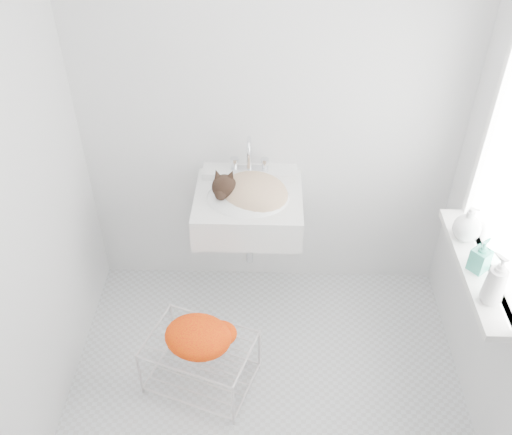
{
  "coord_description": "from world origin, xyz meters",
  "views": [
    {
      "loc": [
        -0.0,
        -1.84,
        2.74
      ],
      "look_at": [
        -0.07,
        0.5,
        0.88
      ],
      "focal_mm": 39.99,
      "sensor_mm": 36.0,
      "label": 1
    }
  ],
  "objects_px": {
    "bottle_a": "(489,300)",
    "bottle_b": "(477,269)",
    "sink": "(248,195)",
    "wire_rack": "(201,363)",
    "cat": "(251,191)",
    "bottle_c": "(464,237)"
  },
  "relations": [
    {
      "from": "sink",
      "to": "bottle_a",
      "type": "distance_m",
      "value": 1.36
    },
    {
      "from": "cat",
      "to": "bottle_a",
      "type": "height_order",
      "value": "cat"
    },
    {
      "from": "bottle_b",
      "to": "bottle_c",
      "type": "xyz_separation_m",
      "value": [
        0.0,
        0.23,
        0.0
      ]
    },
    {
      "from": "bottle_a",
      "to": "bottle_c",
      "type": "xyz_separation_m",
      "value": [
        0.0,
        0.44,
        0.0
      ]
    },
    {
      "from": "cat",
      "to": "bottle_b",
      "type": "bearing_deg",
      "value": -13.58
    },
    {
      "from": "sink",
      "to": "bottle_c",
      "type": "relative_size",
      "value": 3.28
    },
    {
      "from": "sink",
      "to": "bottle_a",
      "type": "xyz_separation_m",
      "value": [
        1.12,
        -0.77,
        0.0
      ]
    },
    {
      "from": "bottle_a",
      "to": "bottle_b",
      "type": "xyz_separation_m",
      "value": [
        0.0,
        0.2,
        0.0
      ]
    },
    {
      "from": "cat",
      "to": "bottle_b",
      "type": "height_order",
      "value": "cat"
    },
    {
      "from": "bottle_b",
      "to": "bottle_c",
      "type": "relative_size",
      "value": 0.96
    },
    {
      "from": "cat",
      "to": "bottle_c",
      "type": "height_order",
      "value": "cat"
    },
    {
      "from": "wire_rack",
      "to": "sink",
      "type": "bearing_deg",
      "value": 68.8
    },
    {
      "from": "sink",
      "to": "cat",
      "type": "xyz_separation_m",
      "value": [
        0.01,
        -0.02,
        0.04
      ]
    },
    {
      "from": "wire_rack",
      "to": "bottle_b",
      "type": "distance_m",
      "value": 1.53
    },
    {
      "from": "wire_rack",
      "to": "cat",
      "type": "bearing_deg",
      "value": 67.17
    },
    {
      "from": "bottle_a",
      "to": "bottle_b",
      "type": "bearing_deg",
      "value": 90.0
    },
    {
      "from": "sink",
      "to": "wire_rack",
      "type": "bearing_deg",
      "value": -111.2
    },
    {
      "from": "bottle_b",
      "to": "bottle_c",
      "type": "distance_m",
      "value": 0.23
    },
    {
      "from": "wire_rack",
      "to": "bottle_b",
      "type": "xyz_separation_m",
      "value": [
        1.36,
        0.06,
        0.7
      ]
    },
    {
      "from": "sink",
      "to": "bottle_b",
      "type": "distance_m",
      "value": 1.25
    },
    {
      "from": "bottle_b",
      "to": "cat",
      "type": "bearing_deg",
      "value": 153.45
    },
    {
      "from": "sink",
      "to": "wire_rack",
      "type": "xyz_separation_m",
      "value": [
        -0.24,
        -0.63,
        -0.7
      ]
    }
  ]
}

